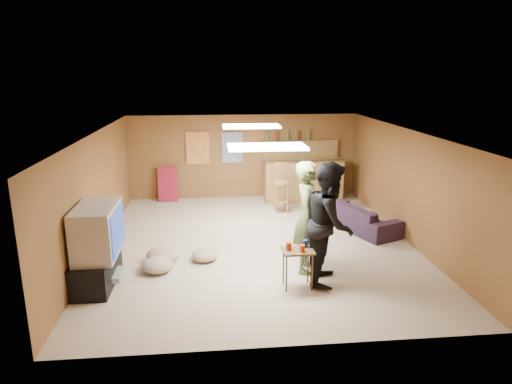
{
  "coord_description": "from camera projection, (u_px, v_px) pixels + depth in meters",
  "views": [
    {
      "loc": [
        -0.86,
        -8.4,
        3.3
      ],
      "look_at": [
        0.0,
        0.2,
        1.0
      ],
      "focal_mm": 32.0,
      "sensor_mm": 36.0,
      "label": 1
    }
  ],
  "objects": [
    {
      "name": "cup_blue",
      "position": [
        305.0,
        243.0,
        7.15
      ],
      "size": [
        0.09,
        0.09,
        0.12
      ],
      "primitive_type": "cylinder",
      "rotation": [
        0.0,
        0.0,
        -0.09
      ],
      "color": "navy",
      "rests_on": "tray_table"
    },
    {
      "name": "folding_chair_stack",
      "position": [
        168.0,
        184.0,
        11.87
      ],
      "size": [
        0.5,
        0.26,
        0.91
      ],
      "primitive_type": "cube",
      "rotation": [
        -0.14,
        0.0,
        0.0
      ],
      "color": "maroon",
      "rests_on": "ground"
    },
    {
      "name": "tv_body",
      "position": [
        97.0,
        231.0,
        7.08
      ],
      "size": [
        0.6,
        1.1,
        0.8
      ],
      "primitive_type": "cube",
      "color": "#B2B2B7",
      "rests_on": "tv_stand"
    },
    {
      "name": "bar_backing",
      "position": [
        300.0,
        152.0,
        12.13
      ],
      "size": [
        2.0,
        0.14,
        0.6
      ],
      "primitive_type": "cube",
      "color": "olive",
      "rests_on": "bar_counter"
    },
    {
      "name": "wall_left",
      "position": [
        96.0,
        194.0,
        8.44
      ],
      "size": [
        0.02,
        7.0,
        2.2
      ],
      "primitive_type": "cube",
      "color": "brown",
      "rests_on": "ground"
    },
    {
      "name": "wall_front",
      "position": [
        287.0,
        264.0,
        5.36
      ],
      "size": [
        6.0,
        0.02,
        2.2
      ],
      "primitive_type": "cube",
      "color": "brown",
      "rests_on": "ground"
    },
    {
      "name": "ceiling_panel_front",
      "position": [
        267.0,
        147.0,
        7.01
      ],
      "size": [
        1.2,
        0.6,
        0.04
      ],
      "primitive_type": "cube",
      "color": "white",
      "rests_on": "ceiling"
    },
    {
      "name": "dvd_box",
      "position": [
        111.0,
        275.0,
        7.29
      ],
      "size": [
        0.35,
        0.5,
        0.08
      ],
      "primitive_type": "cube",
      "color": "#B2B2B7",
      "rests_on": "tv_stand"
    },
    {
      "name": "bar_stool_right",
      "position": [
        332.0,
        188.0,
        10.96
      ],
      "size": [
        0.42,
        0.42,
        1.16
      ],
      "primitive_type": null,
      "rotation": [
        0.0,
        0.0,
        -0.15
      ],
      "color": "olive",
      "rests_on": "ground"
    },
    {
      "name": "wall_right",
      "position": [
        408.0,
        186.0,
        9.02
      ],
      "size": [
        0.02,
        7.0,
        2.2
      ],
      "primitive_type": "cube",
      "color": "brown",
      "rests_on": "ground"
    },
    {
      "name": "poster_right",
      "position": [
        232.0,
        148.0,
        11.96
      ],
      "size": [
        0.55,
        0.03,
        0.8
      ],
      "primitive_type": "cube",
      "color": "#334C99",
      "rests_on": "wall_back"
    },
    {
      "name": "person_olive",
      "position": [
        308.0,
        217.0,
        7.57
      ],
      "size": [
        0.66,
        0.8,
        1.89
      ],
      "primitive_type": "imported",
      "rotation": [
        0.0,
        0.0,
        1.23
      ],
      "color": "#566439",
      "rests_on": "ground"
    },
    {
      "name": "tv_stand",
      "position": [
        97.0,
        269.0,
        7.24
      ],
      "size": [
        0.55,
        1.3,
        0.5
      ],
      "primitive_type": "cube",
      "color": "black",
      "rests_on": "ground"
    },
    {
      "name": "person_black",
      "position": [
        330.0,
        223.0,
        7.18
      ],
      "size": [
        1.02,
        1.15,
        1.96
      ],
      "primitive_type": "imported",
      "rotation": [
        0.0,
        0.0,
        1.23
      ],
      "color": "black",
      "rests_on": "ground"
    },
    {
      "name": "cup_red_far",
      "position": [
        302.0,
        248.0,
        6.96
      ],
      "size": [
        0.08,
        0.08,
        0.11
      ],
      "primitive_type": "cylinder",
      "rotation": [
        0.0,
        0.0,
        0.03
      ],
      "color": "red",
      "rests_on": "tray_table"
    },
    {
      "name": "bar_stool_left",
      "position": [
        281.0,
        187.0,
        10.87
      ],
      "size": [
        0.41,
        0.41,
        1.25
      ],
      "primitive_type": null,
      "rotation": [
        0.0,
        0.0,
        0.04
      ],
      "color": "olive",
      "rests_on": "ground"
    },
    {
      "name": "wall_back",
      "position": [
        244.0,
        157.0,
        12.09
      ],
      "size": [
        6.0,
        0.02,
        2.2
      ],
      "primitive_type": "cube",
      "color": "brown",
      "rests_on": "ground"
    },
    {
      "name": "cushion_near_tv",
      "position": [
        163.0,
        255.0,
        8.12
      ],
      "size": [
        0.73,
        0.73,
        0.26
      ],
      "primitive_type": "ellipsoid",
      "rotation": [
        0.0,
        0.0,
        0.29
      ],
      "color": "tan",
      "rests_on": "ground"
    },
    {
      "name": "sofa",
      "position": [
        359.0,
        216.0,
        9.78
      ],
      "size": [
        1.44,
        2.06,
        0.56
      ],
      "primitive_type": "imported",
      "rotation": [
        0.0,
        0.0,
        1.97
      ],
      "color": "black",
      "rests_on": "ground"
    },
    {
      "name": "ceiling_panel_back",
      "position": [
        251.0,
        126.0,
        9.61
      ],
      "size": [
        1.2,
        0.6,
        0.04
      ],
      "primitive_type": "cube",
      "color": "white",
      "rests_on": "ceiling"
    },
    {
      "name": "ceiling",
      "position": [
        257.0,
        132.0,
        8.44
      ],
      "size": [
        6.0,
        7.0,
        0.02
      ],
      "primitive_type": "cube",
      "color": "silver",
      "rests_on": "ground"
    },
    {
      "name": "bar_lip",
      "position": [
        305.0,
        161.0,
        11.47
      ],
      "size": [
        2.1,
        0.12,
        0.05
      ],
      "primitive_type": "cube",
      "color": "#3E2A13",
      "rests_on": "bar_counter"
    },
    {
      "name": "ground",
      "position": [
        257.0,
        243.0,
        9.01
      ],
      "size": [
        7.0,
        7.0,
        0.0
      ],
      "primitive_type": "plane",
      "color": "tan",
      "rests_on": "ground"
    },
    {
      "name": "cushion_far",
      "position": [
        158.0,
        265.0,
        7.72
      ],
      "size": [
        0.7,
        0.7,
        0.24
      ],
      "primitive_type": "ellipsoid",
      "rotation": [
        0.0,
        0.0,
        -0.38
      ],
      "color": "tan",
      "rests_on": "ground"
    },
    {
      "name": "poster_left",
      "position": [
        198.0,
        148.0,
        11.87
      ],
      "size": [
        0.6,
        0.03,
        0.85
      ],
      "primitive_type": "cube",
      "color": "#BF3F26",
      "rests_on": "wall_back"
    },
    {
      "name": "cup_red_near",
      "position": [
        289.0,
        246.0,
        7.04
      ],
      "size": [
        0.12,
        0.12,
        0.12
      ],
      "primitive_type": "cylinder",
      "rotation": [
        0.0,
        0.0,
        0.42
      ],
      "color": "red",
      "rests_on": "tray_table"
    },
    {
      "name": "tray_table",
      "position": [
        298.0,
        269.0,
        7.12
      ],
      "size": [
        0.49,
        0.39,
        0.63
      ],
      "primitive_type": "cube",
      "rotation": [
        0.0,
        0.0,
        0.01
      ],
      "color": "#3E2A13",
      "rests_on": "ground"
    },
    {
      "name": "tv_screen",
      "position": [
        118.0,
        230.0,
        7.11
      ],
      "size": [
        0.02,
        0.95,
        0.65
      ],
      "primitive_type": "cube",
      "color": "navy",
      "rests_on": "tv_body"
    },
    {
      "name": "cushion_mid",
      "position": [
        205.0,
        255.0,
        8.18
      ],
      "size": [
        0.48,
        0.48,
        0.21
      ],
      "primitive_type": "ellipsoid",
      "rotation": [
        0.0,
        0.0,
        -0.0
      ],
      "color": "tan",
      "rests_on": "ground"
    },
    {
      "name": "bar_shelf",
      "position": [
        300.0,
        141.0,
        12.04
      ],
      "size": [
        2.0,
        0.18,
        0.05
      ],
      "primitive_type": "cube",
      "color": "olive",
      "rests_on": "bar_backing"
    },
    {
      "name": "bottle_row",
      "position": [
        288.0,
        136.0,
        11.95
      ],
      "size": [
        1.2,
        0.08,
        0.26
      ],
      "primitive_type": null,
      "color": "#3F7233",
      "rests_on": "bar_shelf"
    },
    {
      "name": "bar_counter",
      "position": [
        303.0,
        180.0,
        11.85
      ],
      "size": [
        2.0,
        0.6,
        1.1
      ],
      "primitive_type": "cube",
      "color": "olive",
      "rests_on": "ground"
    }
  ]
}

